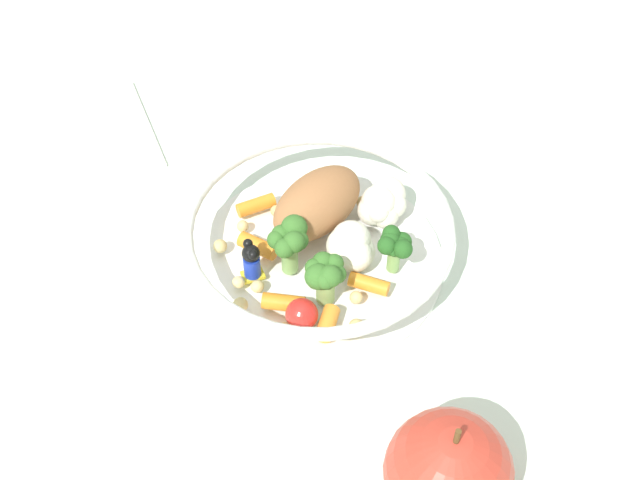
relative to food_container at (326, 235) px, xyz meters
name	(u,v)px	position (x,y,z in m)	size (l,w,h in m)	color
ground_plane	(331,275)	(0.02, -0.01, -0.03)	(2.40, 2.40, 0.00)	silver
food_container	(326,235)	(0.00, 0.00, 0.00)	(0.21, 0.21, 0.06)	white
loose_apple	(448,473)	(0.21, -0.07, 0.01)	(0.08, 0.08, 0.09)	#BC3828
folded_napkin	(81,138)	(-0.24, -0.09, -0.02)	(0.12, 0.13, 0.01)	silver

